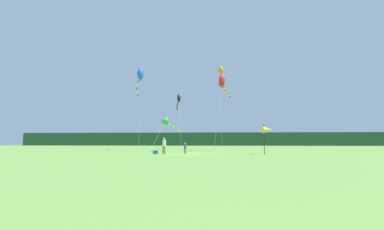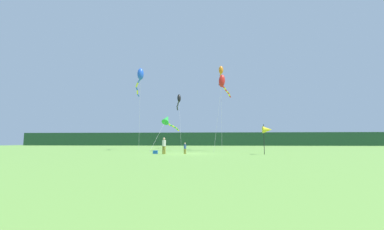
# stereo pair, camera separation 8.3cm
# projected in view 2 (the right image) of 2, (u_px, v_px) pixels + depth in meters

# --- Properties ---
(ground_plane) EXTENTS (120.00, 120.00, 0.00)m
(ground_plane) POSITION_uv_depth(u_px,v_px,m) (188.00, 154.00, 24.45)
(ground_plane) COLOR #6B9E42
(distant_treeline) EXTENTS (108.00, 2.15, 3.80)m
(distant_treeline) POSITION_uv_depth(u_px,v_px,m) (201.00, 139.00, 69.28)
(distant_treeline) COLOR #1E4228
(distant_treeline) RESTS_ON ground
(person_adult) EXTENTS (0.37, 0.37, 1.66)m
(person_adult) POSITION_uv_depth(u_px,v_px,m) (164.00, 145.00, 24.05)
(person_adult) COLOR olive
(person_adult) RESTS_ON ground
(person_child) EXTENTS (0.25, 0.25, 1.15)m
(person_child) POSITION_uv_depth(u_px,v_px,m) (185.00, 148.00, 23.98)
(person_child) COLOR olive
(person_child) RESTS_ON ground
(cooler_box) EXTENTS (0.46, 0.37, 0.35)m
(cooler_box) POSITION_uv_depth(u_px,v_px,m) (155.00, 152.00, 24.50)
(cooler_box) COLOR #1959B2
(cooler_box) RESTS_ON ground
(banner_flag_pole) EXTENTS (0.90, 0.70, 2.97)m
(banner_flag_pole) POSITION_uv_depth(u_px,v_px,m) (267.00, 130.00, 23.50)
(banner_flag_pole) COLOR black
(banner_flag_pole) RESTS_ON ground
(kite_red) EXTENTS (2.78, 6.18, 10.32)m
(kite_red) POSITION_uv_depth(u_px,v_px,m) (222.00, 82.00, 31.92)
(kite_red) COLOR #B2B2B2
(kite_red) RESTS_ON ground
(kite_black) EXTENTS (1.91, 8.92, 9.93)m
(kite_black) POSITION_uv_depth(u_px,v_px,m) (179.00, 100.00, 43.31)
(kite_black) COLOR #B2B2B2
(kite_black) RESTS_ON ground
(kite_blue) EXTENTS (2.78, 8.23, 12.03)m
(kite_blue) POSITION_uv_depth(u_px,v_px,m) (140.00, 76.00, 35.16)
(kite_blue) COLOR #B2B2B2
(kite_blue) RESTS_ON ground
(kite_green) EXTENTS (2.56, 7.90, 5.10)m
(kite_green) POSITION_uv_depth(u_px,v_px,m) (167.00, 120.00, 32.45)
(kite_green) COLOR #B2B2B2
(kite_green) RESTS_ON ground
(kite_orange) EXTENTS (0.72, 7.24, 12.43)m
(kite_orange) POSITION_uv_depth(u_px,v_px,m) (221.00, 72.00, 35.14)
(kite_orange) COLOR #B2B2B2
(kite_orange) RESTS_ON ground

